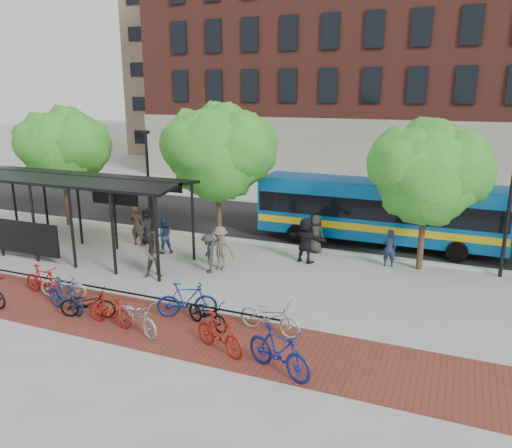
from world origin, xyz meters
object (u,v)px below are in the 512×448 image
at_px(tree_b, 220,149).
at_px(pedestrian_6, 316,234).
at_px(lamp_post_right, 509,208).
at_px(bike_9, 219,334).
at_px(bike_1, 44,280).
at_px(bike_4, 88,303).
at_px(pedestrian_8, 155,254).
at_px(pedestrian_1, 138,225).
at_px(bike_8, 208,314).
at_px(pedestrian_2, 164,236).
at_px(lamp_post_left, 148,179).
at_px(pedestrian_0, 147,226).
at_px(tree_c, 430,170).
at_px(bike_2, 63,285).
at_px(pedestrian_5, 305,240).
at_px(bus_shelter, 71,187).
at_px(pedestrian_4, 312,233).
at_px(pedestrian_7, 389,248).
at_px(bike_3, 65,296).
at_px(bike_11, 279,351).
at_px(tree_a, 63,145).
at_px(bike_7, 187,300).
at_px(bike_10, 270,316).
at_px(pedestrian_9, 209,254).
at_px(bike_6, 137,316).
at_px(bike_5, 110,310).
at_px(bus, 378,209).
at_px(pedestrian_3, 220,249).

height_order(tree_b, pedestrian_6, tree_b).
relative_size(lamp_post_right, bike_9, 2.78).
xyz_separation_m(bike_1, bike_4, (2.66, -0.87, -0.06)).
bearing_deg(pedestrian_8, pedestrian_1, 100.18).
bearing_deg(bike_8, pedestrian_2, 63.17).
height_order(lamp_post_left, pedestrian_0, lamp_post_left).
height_order(tree_c, pedestrian_0, tree_c).
bearing_deg(bike_2, pedestrian_5, -54.42).
height_order(lamp_post_right, bike_8, lamp_post_right).
height_order(bus_shelter, pedestrian_6, bus_shelter).
distance_m(pedestrian_4, pedestrian_5, 1.47).
relative_size(bike_1, pedestrian_7, 1.13).
xyz_separation_m(bike_4, bike_9, (4.84, -0.37, 0.08)).
xyz_separation_m(bike_3, pedestrian_8, (0.96, 3.79, 0.35)).
bearing_deg(bike_3, bike_11, -81.78).
xyz_separation_m(tree_c, pedestrian_2, (-10.74, -2.23, -3.25)).
distance_m(tree_a, bike_7, 14.14).
xyz_separation_m(bike_10, pedestrian_2, (-7.00, 5.25, 0.27)).
bearing_deg(pedestrian_9, pedestrian_1, -146.90).
distance_m(bike_4, pedestrian_4, 10.30).
xyz_separation_m(bike_6, pedestrian_0, (-4.81, 7.62, 0.36)).
height_order(bike_10, pedestrian_0, pedestrian_0).
relative_size(bike_4, pedestrian_1, 0.94).
xyz_separation_m(lamp_post_right, pedestrian_9, (-10.69, -3.89, -1.96)).
xyz_separation_m(pedestrian_6, pedestrian_9, (-3.22, -4.09, -0.06)).
bearing_deg(bike_2, pedestrian_2, -15.53).
bearing_deg(bike_10, pedestrian_1, 66.12).
relative_size(bike_3, pedestrian_7, 1.20).
xyz_separation_m(bike_2, pedestrian_2, (0.58, 5.52, 0.34)).
bearing_deg(pedestrian_6, bike_10, 117.34).
relative_size(lamp_post_left, bike_8, 3.01).
distance_m(bike_1, pedestrian_7, 13.26).
bearing_deg(pedestrian_5, pedestrian_9, 52.96).
bearing_deg(pedestrian_1, bus_shelter, 45.76).
bearing_deg(pedestrian_6, bike_7, 97.28).
bearing_deg(bike_2, bike_11, -110.70).
distance_m(pedestrian_0, pedestrian_9, 5.03).
bearing_deg(bike_1, bike_11, -94.34).
xyz_separation_m(bike_5, pedestrian_6, (3.89, 9.34, 0.33)).
xyz_separation_m(bus, pedestrian_4, (-2.49, -2.20, -0.87)).
bearing_deg(pedestrian_0, tree_b, -9.44).
bearing_deg(pedestrian_9, pedestrian_2, -149.78).
bearing_deg(bike_4, pedestrian_2, -8.08).
bearing_deg(pedestrian_2, bike_11, 97.28).
bearing_deg(bike_2, lamp_post_left, 2.90).
distance_m(bus, pedestrian_4, 3.44).
xyz_separation_m(bus_shelter, pedestrian_3, (6.75, 0.62, -2.09)).
bearing_deg(lamp_post_left, pedestrian_5, -8.48).
height_order(bus, pedestrian_8, bus).
height_order(pedestrian_6, pedestrian_8, pedestrian_8).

